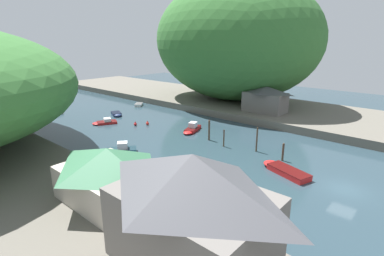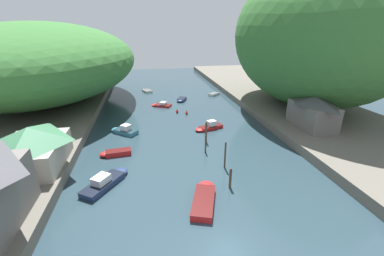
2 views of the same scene
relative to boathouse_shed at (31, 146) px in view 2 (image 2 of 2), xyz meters
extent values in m
plane|color=#283D47|center=(18.37, 15.37, -3.84)|extent=(130.00, 130.00, 0.00)
cube|color=#666056|center=(-7.46, 15.37, -3.16)|extent=(22.00, 120.00, 1.35)
cube|color=#666056|center=(44.19, 15.37, -3.16)|extent=(22.00, 120.00, 1.35)
ellipsoid|color=#387033|center=(-8.56, 33.18, 5.59)|extent=(39.17, 54.84, 16.15)
ellipsoid|color=#387033|center=(45.29, 17.68, 10.86)|extent=(28.35, 39.68, 26.69)
cube|color=#B2A899|center=(0.00, 0.00, -1.02)|extent=(6.22, 8.51, 2.93)
pyramid|color=#38704C|center=(0.00, 0.00, 1.38)|extent=(6.72, 9.19, 1.87)
cube|color=slate|center=(38.85, 5.66, -0.60)|extent=(4.47, 7.76, 3.77)
pyramid|color=#4C4C51|center=(38.85, 5.66, 1.91)|extent=(4.83, 8.38, 1.26)
cube|color=teal|center=(9.40, 11.31, -3.52)|extent=(4.12, 3.80, 0.64)
ellipsoid|color=teal|center=(7.91, 12.49, -3.52)|extent=(2.57, 2.54, 0.64)
cube|color=#132A33|center=(9.40, 11.31, -3.19)|extent=(4.20, 3.87, 0.03)
cube|color=silver|center=(9.50, 11.23, -2.74)|extent=(1.84, 1.83, 0.92)
cube|color=red|center=(16.61, 25.74, -3.65)|extent=(3.97, 3.33, 0.38)
ellipsoid|color=red|center=(15.07, 26.50, -3.65)|extent=(2.39, 2.48, 0.38)
cube|color=#450A0A|center=(16.61, 25.74, -3.45)|extent=(4.05, 3.40, 0.03)
cube|color=silver|center=(16.71, 25.69, -3.16)|extent=(1.70, 1.80, 0.61)
cube|color=red|center=(8.81, 3.83, -3.52)|extent=(3.44, 1.81, 0.65)
ellipsoid|color=red|center=(7.17, 3.65, -3.52)|extent=(1.79, 1.55, 0.65)
cube|color=#450A0A|center=(8.81, 3.83, -3.18)|extent=(3.51, 1.85, 0.03)
cube|color=navy|center=(21.42, 29.64, -3.54)|extent=(2.65, 3.26, 0.60)
ellipsoid|color=navy|center=(20.85, 28.34, -3.54)|extent=(2.00, 1.93, 0.60)
cube|color=black|center=(21.42, 29.64, -3.22)|extent=(2.70, 3.33, 0.03)
cube|color=red|center=(23.64, 10.88, -3.58)|extent=(4.36, 2.91, 0.52)
ellipsoid|color=red|center=(21.74, 10.19, -3.58)|extent=(2.43, 2.14, 0.52)
cube|color=#450A0A|center=(23.64, 10.88, -3.31)|extent=(4.45, 2.96, 0.03)
cube|color=silver|center=(23.76, 10.92, -2.86)|extent=(1.72, 1.55, 0.92)
cube|color=silver|center=(13.55, 40.10, -3.61)|extent=(2.80, 3.57, 0.46)
ellipsoid|color=silver|center=(13.04, 41.58, -3.61)|extent=(2.20, 2.07, 0.46)
cube|color=#504E4A|center=(13.55, 40.10, -3.37)|extent=(2.86, 3.65, 0.03)
cube|color=navy|center=(7.74, -3.72, -3.53)|extent=(4.49, 5.34, 0.62)
ellipsoid|color=navy|center=(9.20, -1.59, -3.53)|extent=(2.96, 3.16, 0.62)
cube|color=black|center=(7.74, -3.72, -3.20)|extent=(4.58, 5.45, 0.03)
cube|color=silver|center=(7.65, -3.85, -2.80)|extent=(2.13, 2.25, 0.83)
cube|color=red|center=(17.83, -8.72, -3.51)|extent=(3.47, 5.35, 0.66)
ellipsoid|color=red|center=(18.63, -6.36, -3.51)|extent=(2.58, 2.96, 0.66)
cube|color=#450A0A|center=(17.83, -8.72, -3.16)|extent=(3.54, 5.46, 0.03)
cube|color=white|center=(30.14, 33.13, -3.57)|extent=(3.21, 3.10, 0.54)
ellipsoid|color=white|center=(31.23, 34.09, -3.57)|extent=(2.07, 2.08, 0.54)
cube|color=#525252|center=(30.14, 33.13, -3.29)|extent=(3.28, 3.16, 0.03)
cylinder|color=#4C3D2D|center=(21.32, -6.35, -2.73)|extent=(0.28, 0.28, 2.22)
sphere|color=#4C3D2D|center=(21.32, -6.35, -1.57)|extent=(0.25, 0.25, 0.25)
cylinder|color=#4C3D2D|center=(22.02, -2.17, -2.15)|extent=(0.22, 0.22, 3.38)
sphere|color=#4C3D2D|center=(22.02, -2.17, -0.42)|extent=(0.20, 0.20, 0.20)
cylinder|color=#4C3D2D|center=(20.65, 2.36, -2.61)|extent=(0.21, 0.21, 2.45)
sphere|color=#4C3D2D|center=(20.65, 2.36, -1.34)|extent=(0.19, 0.19, 0.19)
cylinder|color=#4C3D2D|center=(21.54, 5.73, -2.32)|extent=(0.30, 0.30, 3.03)
sphere|color=#4C3D2D|center=(21.54, 5.73, -0.75)|extent=(0.27, 0.27, 0.27)
sphere|color=red|center=(20.82, 19.28, -3.55)|extent=(0.57, 0.57, 0.57)
cone|color=red|center=(20.82, 19.28, -3.13)|extent=(0.28, 0.28, 0.28)
sphere|color=red|center=(19.11, 20.59, -3.56)|extent=(0.55, 0.55, 0.55)
cone|color=red|center=(19.11, 20.59, -3.15)|extent=(0.28, 0.28, 0.28)
cylinder|color=#282D3D|center=(2.33, 3.60, -2.06)|extent=(0.13, 0.13, 0.85)
cylinder|color=#282D3D|center=(2.29, 3.77, -2.06)|extent=(0.13, 0.13, 0.85)
cube|color=gold|center=(2.31, 3.68, -1.33)|extent=(0.30, 0.42, 0.62)
sphere|color=#9E7051|center=(2.31, 3.68, -0.91)|extent=(0.22, 0.22, 0.22)
cylinder|color=#282D3D|center=(1.75, -11.52, -2.06)|extent=(0.13, 0.13, 0.85)
cylinder|color=#282D3D|center=(1.79, -11.35, -2.06)|extent=(0.13, 0.13, 0.85)
cube|color=navy|center=(1.77, -11.44, -1.33)|extent=(0.30, 0.42, 0.62)
sphere|color=beige|center=(1.77, -11.44, -0.91)|extent=(0.22, 0.22, 0.22)
camera|label=1|loc=(-13.09, -20.98, 11.17)|focal=28.00mm
camera|label=2|loc=(12.91, -28.80, 12.48)|focal=24.00mm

